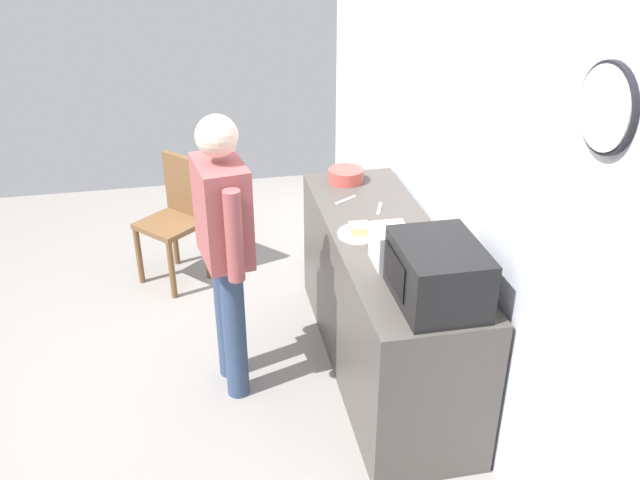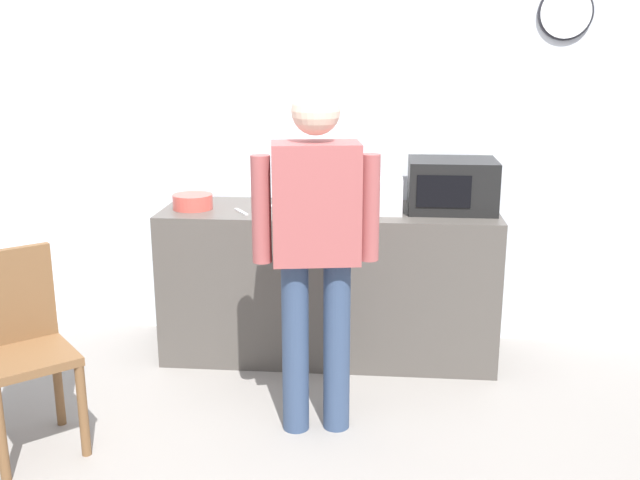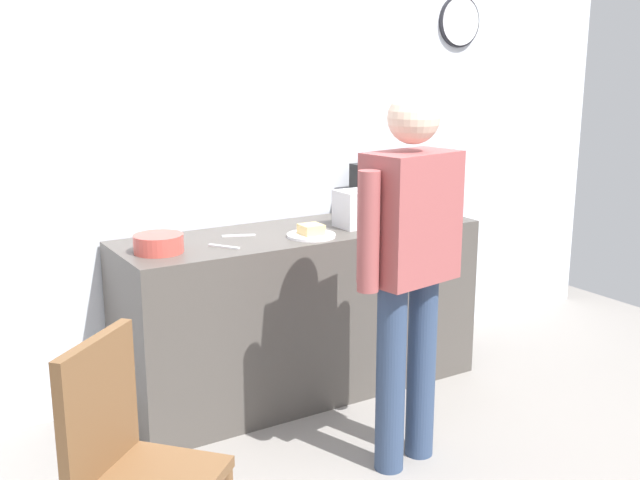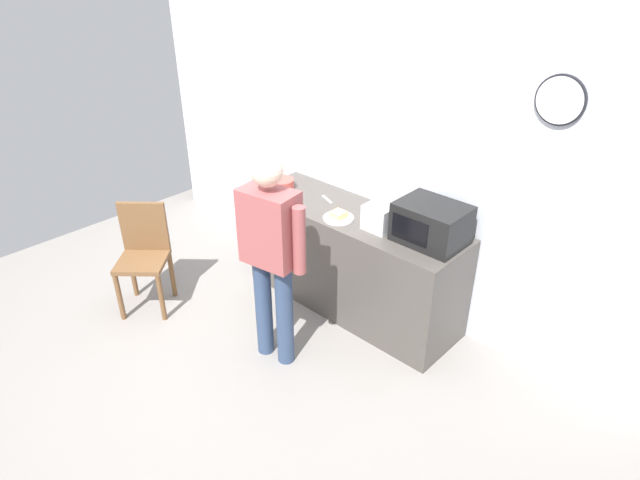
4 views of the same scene
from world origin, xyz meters
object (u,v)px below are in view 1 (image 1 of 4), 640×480
at_px(person_standing, 224,239).
at_px(spoon_utensil, 346,200).
at_px(salad_bowl, 346,175).
at_px(wooden_chair, 177,214).
at_px(toaster, 391,246).
at_px(fork_utensil, 379,208).
at_px(microwave, 438,274).
at_px(sandwich_plate, 360,232).

bearing_deg(person_standing, spoon_utensil, 122.75).
height_order(salad_bowl, wooden_chair, salad_bowl).
distance_m(salad_bowl, toaster, 1.12).
bearing_deg(toaster, fork_utensil, 169.05).
bearing_deg(fork_utensil, spoon_utensil, -132.90).
distance_m(microwave, person_standing, 1.18).
xyz_separation_m(toaster, person_standing, (-0.31, -0.84, -0.03)).
xyz_separation_m(microwave, toaster, (-0.39, -0.11, -0.05)).
xyz_separation_m(spoon_utensil, wooden_chair, (-0.83, -1.07, -0.39)).
relative_size(microwave, person_standing, 0.30).
bearing_deg(toaster, person_standing, -109.94).
bearing_deg(fork_utensil, toaster, -10.95).
relative_size(spoon_utensil, wooden_chair, 0.18).
relative_size(fork_utensil, spoon_utensil, 1.00).
relative_size(salad_bowl, spoon_utensil, 1.38).
height_order(microwave, wooden_chair, microwave).
xyz_separation_m(salad_bowl, toaster, (1.12, -0.02, 0.06)).
relative_size(fork_utensil, person_standing, 0.10).
bearing_deg(microwave, spoon_utensil, -172.51).
distance_m(fork_utensil, person_standing, 1.03).
xyz_separation_m(fork_utensil, wooden_chair, (-0.99, -1.25, -0.39)).
relative_size(microwave, salad_bowl, 2.14).
height_order(salad_bowl, person_standing, person_standing).
height_order(microwave, fork_utensil, microwave).
bearing_deg(microwave, salad_bowl, -176.66).
xyz_separation_m(person_standing, wooden_chair, (-1.34, -0.28, -0.46)).
relative_size(salad_bowl, person_standing, 0.14).
bearing_deg(fork_utensil, wooden_chair, -128.51).
bearing_deg(fork_utensil, microwave, -0.85).
height_order(salad_bowl, spoon_utensil, salad_bowl).
xyz_separation_m(microwave, sandwich_plate, (-0.74, -0.19, -0.13)).
bearing_deg(spoon_utensil, fork_utensil, 47.10).
distance_m(sandwich_plate, wooden_chair, 1.72).
height_order(sandwich_plate, salad_bowl, salad_bowl).
xyz_separation_m(toaster, wooden_chair, (-1.65, -1.12, -0.48)).
bearing_deg(person_standing, wooden_chair, -168.25).
distance_m(microwave, spoon_utensil, 1.23).
height_order(microwave, person_standing, person_standing).
xyz_separation_m(sandwich_plate, fork_utensil, (-0.31, 0.21, -0.02)).
height_order(sandwich_plate, spoon_utensil, sandwich_plate).
bearing_deg(spoon_utensil, salad_bowl, 166.78).
bearing_deg(microwave, toaster, -164.29).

